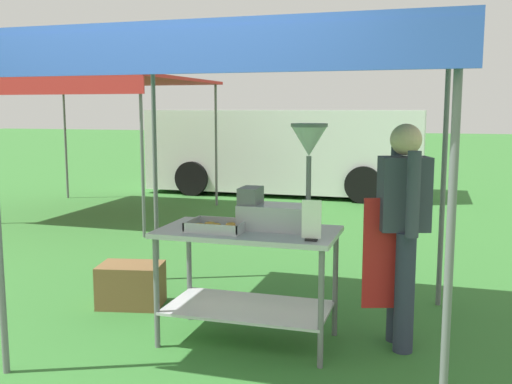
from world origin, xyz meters
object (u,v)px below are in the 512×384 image
at_px(donut_cart, 248,260).
at_px(vendor, 402,224).
at_px(donut_tray, 218,227).
at_px(stall_canopy, 252,54).
at_px(donut_fryer, 285,192).
at_px(van_white, 287,150).
at_px(menu_sign, 311,223).
at_px(supply_crate, 131,285).
at_px(neighbour_tent, 93,83).

distance_m(donut_cart, vendor, 1.13).
relative_size(donut_tray, vendor, 0.25).
bearing_deg(donut_tray, stall_canopy, 43.00).
height_order(donut_cart, donut_tray, donut_tray).
bearing_deg(donut_tray, donut_fryer, 19.39).
bearing_deg(van_white, menu_sign, -75.18).
relative_size(stall_canopy, supply_crate, 4.85).
bearing_deg(donut_tray, supply_crate, 151.48).
relative_size(van_white, neighbour_tent, 1.66).
height_order(menu_sign, supply_crate, menu_sign).
height_order(stall_canopy, donut_tray, stall_canopy).
xyz_separation_m(vendor, supply_crate, (-2.29, 0.23, -0.72)).
bearing_deg(supply_crate, neighbour_tent, 125.19).
distance_m(donut_tray, menu_sign, 0.73).
distance_m(donut_tray, van_white, 7.96).
relative_size(donut_fryer, neighbour_tent, 0.23).
xyz_separation_m(stall_canopy, donut_cart, (0.00, -0.10, -1.48)).
bearing_deg(vendor, stall_canopy, -172.98).
relative_size(stall_canopy, donut_fryer, 3.81).
height_order(menu_sign, van_white, van_white).
distance_m(donut_fryer, van_white, 7.90).
relative_size(donut_tray, menu_sign, 1.49).
bearing_deg(van_white, neighbour_tent, -124.65).
bearing_deg(donut_cart, supply_crate, 159.17).
bearing_deg(donut_cart, neighbour_tent, 132.33).
bearing_deg(stall_canopy, vendor, 7.02).
height_order(stall_canopy, menu_sign, stall_canopy).
height_order(donut_fryer, vendor, same).
xyz_separation_m(donut_cart, donut_fryer, (0.26, 0.07, 0.50)).
distance_m(stall_canopy, supply_crate, 2.30).
height_order(supply_crate, neighbour_tent, neighbour_tent).
xyz_separation_m(donut_cart, vendor, (1.07, 0.23, 0.28)).
bearing_deg(vendor, donut_tray, -165.92).
xyz_separation_m(donut_cart, menu_sign, (0.51, -0.23, 0.34)).
xyz_separation_m(stall_canopy, donut_tray, (-0.20, -0.19, -1.23)).
relative_size(supply_crate, neighbour_tent, 0.18).
relative_size(stall_canopy, donut_tray, 7.16).
bearing_deg(vendor, donut_fryer, -169.02).
relative_size(donut_cart, neighbour_tent, 0.39).
xyz_separation_m(donut_cart, neighbour_tent, (-3.95, 4.34, 1.50)).
height_order(donut_tray, menu_sign, menu_sign).
distance_m(stall_canopy, donut_cart, 1.48).
distance_m(donut_cart, donut_fryer, 0.57).
relative_size(supply_crate, van_white, 0.11).
bearing_deg(stall_canopy, van_white, 101.81).
relative_size(donut_fryer, van_white, 0.14).
bearing_deg(donut_fryer, stall_canopy, 174.24).
distance_m(menu_sign, vendor, 0.73).
height_order(donut_tray, van_white, van_white).
xyz_separation_m(donut_fryer, menu_sign, (0.25, -0.30, -0.16)).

